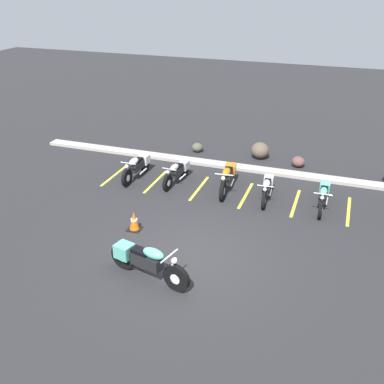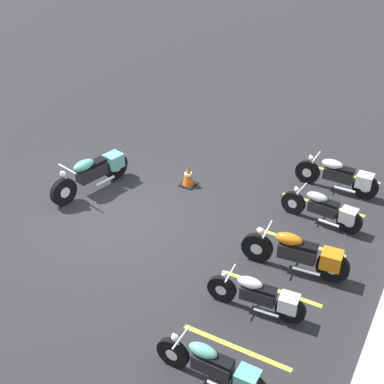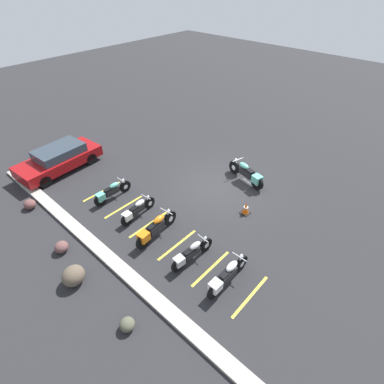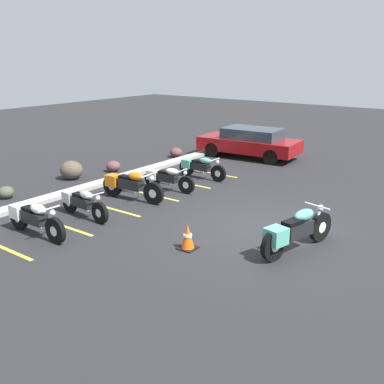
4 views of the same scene
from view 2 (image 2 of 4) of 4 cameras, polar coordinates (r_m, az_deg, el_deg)
ground at (r=13.06m, az=-8.24°, el=-2.58°), size 60.00×60.00×0.00m
motorcycle_teal_featured at (r=13.93m, az=-10.41°, el=2.13°), size 2.38×0.91×0.95m
parked_bike_0 at (r=14.14m, az=15.59°, el=1.64°), size 0.61×2.16×0.85m
parked_bike_1 at (r=12.82m, az=14.04°, el=-1.80°), size 0.56×1.99×0.78m
parked_bike_2 at (r=11.27m, az=11.48°, el=-6.45°), size 0.65×2.29×0.90m
parked_bike_3 at (r=10.31m, az=7.34°, el=-10.95°), size 0.55×1.95×0.77m
parked_bike_4 at (r=9.11m, az=2.55°, el=-18.16°), size 0.56×2.01×0.79m
traffic_cone at (r=13.97m, az=-0.40°, el=1.75°), size 0.40×0.40×0.60m
stall_line_0 at (r=15.18m, az=15.65°, el=1.92°), size 0.10×2.10×0.00m
stall_line_1 at (r=13.73m, az=13.75°, el=-1.30°), size 0.10×2.10×0.00m
stall_line_2 at (r=12.36m, az=11.42°, el=-5.26°), size 0.10×2.10×0.00m
stall_line_3 at (r=11.09m, az=8.49°, el=-10.15°), size 0.10×2.10×0.00m
stall_line_4 at (r=9.95m, az=4.71°, el=-16.19°), size 0.10×2.10×0.00m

